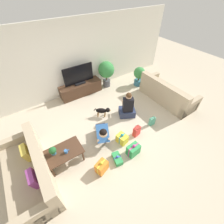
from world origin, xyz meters
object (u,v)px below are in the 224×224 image
object	(u,v)px
person_sitting	(127,107)
mug	(66,151)
potted_plant_corner_right	(139,75)
gift_box_c	(133,150)
sofa_right	(167,94)
gift_bag_a	(137,131)
gift_box_a	(122,139)
tabletop_plant	(53,151)
gift_box_b	(117,159)
potted_plant_back_right	(106,71)
gift_box_d	(102,167)
coffee_table	(64,153)
sofa_left	(31,172)
tv_console	(81,89)
person_kneeling	(102,133)
dog	(103,111)
tv	(79,76)
gift_bag_b	(152,121)

from	to	relation	value
person_sitting	mug	world-z (taller)	person_sitting
potted_plant_corner_right	gift_box_c	bearing A→B (deg)	-133.29
sofa_right	gift_bag_a	world-z (taller)	sofa_right
gift_box_a	tabletop_plant	bearing A→B (deg)	167.79
gift_box_b	person_sitting	bearing A→B (deg)	43.71
gift_box_b	gift_box_c	distance (m)	0.48
potted_plant_back_right	gift_box_d	distance (m)	3.78
coffee_table	potted_plant_back_right	distance (m)	3.64
gift_box_d	sofa_left	bearing A→B (deg)	153.40
tv_console	person_kneeling	world-z (taller)	person_kneeling
dog	tv	bearing A→B (deg)	40.09
person_sitting	dog	size ratio (longest dim) A/B	2.05
mug	gift_bag_b	bearing A→B (deg)	-4.93
dog	tabletop_plant	xyz separation A→B (m)	(-1.84, -0.82, 0.32)
sofa_right	tabletop_plant	world-z (taller)	sofa_right
person_sitting	person_kneeling	bearing A→B (deg)	48.70
gift_bag_a	gift_bag_b	distance (m)	0.68
person_kneeling	gift_bag_a	world-z (taller)	person_kneeling
person_sitting	gift_box_c	world-z (taller)	person_sitting
gift_bag_a	tabletop_plant	xyz separation A→B (m)	(-2.23, 0.41, 0.39)
potted_plant_corner_right	gift_box_b	bearing A→B (deg)	-139.27
gift_box_b	tabletop_plant	size ratio (longest dim) A/B	1.71
gift_box_d	gift_bag_b	bearing A→B (deg)	11.27
dog	coffee_table	bearing A→B (deg)	156.44
tv	gift_box_c	world-z (taller)	tv
potted_plant_back_right	gift_box_a	distance (m)	3.00
gift_box_c	gift_bag_b	world-z (taller)	gift_box_c
gift_bag_a	tabletop_plant	world-z (taller)	tabletop_plant
person_kneeling	dog	bearing A→B (deg)	81.26
person_sitting	dog	world-z (taller)	person_sitting
sofa_left	sofa_right	size ratio (longest dim) A/B	1.00
gift_box_a	gift_bag_b	bearing A→B (deg)	0.61
gift_bag_b	mug	xyz separation A→B (m)	(-2.66, 0.23, 0.33)
mug	sofa_left	bearing A→B (deg)	175.81
sofa_right	gift_box_b	bearing A→B (deg)	109.27
potted_plant_back_right	gift_box_c	xyz separation A→B (m)	(-1.17, -3.16, -0.53)
tv	person_sitting	world-z (taller)	tv
sofa_left	mug	xyz separation A→B (m)	(0.84, -0.06, 0.18)
sofa_left	gift_bag_a	xyz separation A→B (m)	(2.82, -0.34, -0.13)
sofa_right	tv_console	size ratio (longest dim) A/B	1.29
person_sitting	gift_box_d	world-z (taller)	person_sitting
gift_box_c	tv_console	bearing A→B (deg)	89.58
sofa_left	tv	distance (m)	3.44
person_sitting	gift_bag_a	bearing A→B (deg)	99.03
potted_plant_corner_right	dog	size ratio (longest dim) A/B	1.73
person_kneeling	gift_box_d	size ratio (longest dim) A/B	2.22
gift_bag_a	sofa_right	bearing A→B (deg)	18.52
potted_plant_back_right	potted_plant_corner_right	world-z (taller)	potted_plant_back_right
sofa_left	potted_plant_back_right	size ratio (longest dim) A/B	1.95
potted_plant_corner_right	gift_bag_a	distance (m)	2.78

